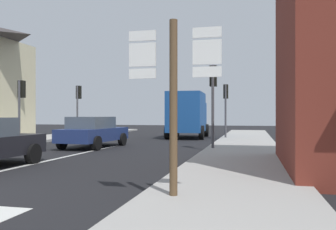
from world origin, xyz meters
The scene contains 10 objects.
ground_plane centered at (0.00, 10.00, 0.00)m, with size 80.00×80.00×0.00m, color black.
sidewalk_right centered at (6.32, 8.00, 0.07)m, with size 3.12×44.00×0.14m, color #9E9B96.
lane_centre_stripe centered at (0.00, 6.00, 0.01)m, with size 0.16×12.00×0.01m, color silver.
sedan_far centered at (-0.70, 10.76, 0.76)m, with size 2.19×4.31×1.47m.
delivery_truck centered at (2.44, 18.88, 1.65)m, with size 2.62×5.07×3.05m.
route_sign_post centered at (5.37, 1.01, 1.91)m, with size 1.66×0.14×3.20m.
traffic_light_far_left centered at (-5.06, 17.72, 2.66)m, with size 0.30×0.49×3.60m.
traffic_light_far_right centered at (5.06, 18.00, 2.60)m, with size 0.30×0.49×3.51m.
traffic_light_near_right centered at (5.06, 10.43, 2.73)m, with size 0.30×0.49×3.69m.
traffic_light_near_left centered at (-5.06, 11.38, 2.49)m, with size 0.30×0.49×3.36m.
Camera 1 is at (6.71, -5.11, 1.53)m, focal length 38.39 mm.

